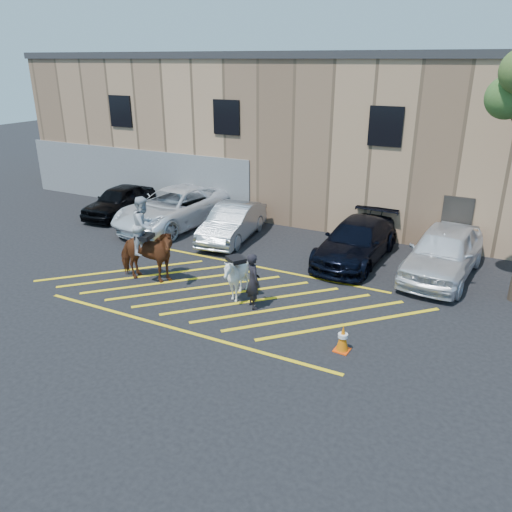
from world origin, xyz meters
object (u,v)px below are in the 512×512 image
at_px(car_silver_sedan, 233,222).
at_px(car_white_suv, 443,252).
at_px(car_black_suv, 119,201).
at_px(car_blue_suv, 356,241).
at_px(mounted_bay, 146,248).
at_px(handler, 253,281).
at_px(traffic_cone, 343,338).
at_px(car_white_pickup, 175,208).
at_px(saddled_white, 236,277).

bearing_deg(car_silver_sedan, car_white_suv, -7.14).
relative_size(car_black_suv, car_blue_suv, 0.83).
bearing_deg(mounted_bay, handler, -1.13).
height_order(car_black_suv, traffic_cone, car_black_suv).
distance_m(car_black_suv, car_blue_suv, 11.68).
bearing_deg(car_silver_sedan, car_black_suv, 168.37).
bearing_deg(mounted_bay, car_silver_sedan, 84.59).
distance_m(car_white_pickup, car_silver_sedan, 3.20).
bearing_deg(car_silver_sedan, saddled_white, -66.43).
height_order(handler, mounted_bay, mounted_bay).
height_order(car_white_pickup, saddled_white, car_white_pickup).
height_order(car_silver_sedan, handler, handler).
height_order(car_black_suv, car_silver_sedan, car_silver_sedan).
height_order(car_blue_suv, mounted_bay, mounted_bay).
height_order(car_blue_suv, car_white_suv, car_white_suv).
distance_m(car_silver_sedan, handler, 6.18).
bearing_deg(car_blue_suv, traffic_cone, -73.54).
distance_m(car_silver_sedan, saddled_white, 5.56).
xyz_separation_m(car_silver_sedan, car_white_suv, (8.26, -0.01, 0.14)).
xyz_separation_m(car_white_suv, saddled_white, (-5.43, -4.77, -0.11)).
distance_m(car_black_suv, saddled_white, 10.70).
height_order(car_silver_sedan, car_blue_suv, car_blue_suv).
bearing_deg(mounted_bay, car_black_suv, 137.48).
bearing_deg(handler, car_black_suv, 13.45).
bearing_deg(car_white_suv, car_silver_sedan, -174.52).
distance_m(car_black_suv, car_white_suv, 14.74).
relative_size(handler, saddled_white, 0.96).
bearing_deg(saddled_white, car_silver_sedan, 120.61).
xyz_separation_m(car_black_suv, car_silver_sedan, (6.47, -0.52, 0.01)).
height_order(car_black_suv, mounted_bay, mounted_bay).
bearing_deg(car_blue_suv, car_white_suv, 1.43).
bearing_deg(handler, mounted_bay, 41.42).
bearing_deg(car_silver_sedan, handler, -61.95).
bearing_deg(car_black_suv, car_white_suv, -5.28).
xyz_separation_m(car_white_pickup, saddled_white, (6.00, -5.17, -0.09)).
xyz_separation_m(car_silver_sedan, car_blue_suv, (5.21, 0.07, 0.01)).
relative_size(car_white_suv, handler, 2.94).
distance_m(car_blue_suv, traffic_cone, 6.45).
distance_m(car_white_pickup, saddled_white, 7.92).
relative_size(mounted_bay, traffic_cone, 4.02).
relative_size(car_white_pickup, saddled_white, 3.39).
bearing_deg(car_blue_suv, handler, -104.93).
bearing_deg(car_blue_suv, saddled_white, -113.14).
distance_m(car_white_suv, mounted_bay, 10.05).
distance_m(car_silver_sedan, car_blue_suv, 5.21).
relative_size(car_blue_suv, traffic_cone, 6.93).
distance_m(saddled_white, traffic_cone, 4.14).
relative_size(car_blue_suv, mounted_bay, 1.72).
bearing_deg(car_black_suv, car_white_pickup, -5.62).
bearing_deg(mounted_bay, car_blue_suv, 41.62).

